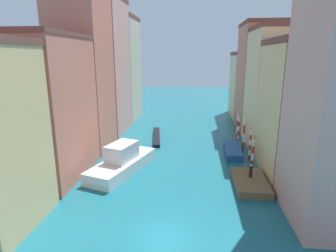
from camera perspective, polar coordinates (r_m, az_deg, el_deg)
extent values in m
plane|color=#196070|center=(44.34, 2.62, -2.79)|extent=(154.00, 154.00, 0.00)
cube|color=#C6705B|center=(32.16, -23.22, 3.11)|extent=(6.63, 10.66, 14.85)
cube|color=brown|center=(31.74, -24.63, 16.79)|extent=(6.76, 10.87, 0.47)
cube|color=#C6705B|center=(40.27, -17.20, 10.45)|extent=(6.63, 7.69, 21.51)
cube|color=tan|center=(49.03, -12.95, 11.43)|extent=(6.63, 9.92, 21.72)
cube|color=#BCB299|center=(58.75, -9.74, 11.12)|extent=(6.63, 9.83, 19.93)
cube|color=brown|center=(59.11, -10.19, 21.14)|extent=(6.76, 10.03, 0.67)
cube|color=#DBB77A|center=(33.25, 25.08, 2.62)|extent=(6.63, 9.91, 14.13)
cube|color=brown|center=(32.74, 26.49, 15.41)|extent=(6.76, 10.11, 0.70)
cube|color=beige|center=(42.51, 20.93, 6.86)|extent=(6.63, 9.78, 16.40)
cube|color=brown|center=(42.40, 22.00, 18.30)|extent=(6.76, 9.97, 0.60)
cube|color=#C6705B|center=(52.43, 18.14, 9.19)|extent=(6.63, 9.83, 17.96)
cube|color=brown|center=(52.54, 18.97, 19.32)|extent=(6.76, 10.03, 0.63)
cube|color=beige|center=(62.71, 16.02, 7.82)|extent=(6.63, 10.46, 13.06)
cube|color=brown|center=(62.38, 16.47, 14.11)|extent=(6.76, 10.67, 0.72)
cube|color=brown|center=(30.28, 16.57, -11.02)|extent=(3.24, 6.08, 0.76)
cylinder|color=black|center=(30.36, 16.66, -8.99)|extent=(0.36, 0.36, 1.15)
sphere|color=tan|center=(30.09, 16.76, -7.75)|extent=(0.26, 0.26, 0.26)
cylinder|color=red|center=(35.01, 16.88, -7.41)|extent=(0.29, 0.29, 0.89)
cylinder|color=white|center=(34.70, 16.99, -6.04)|extent=(0.29, 0.29, 0.89)
cylinder|color=red|center=(34.41, 17.10, -4.65)|extent=(0.29, 0.29, 0.89)
cylinder|color=white|center=(34.14, 17.21, -3.24)|extent=(0.29, 0.29, 0.89)
sphere|color=gold|center=(33.98, 17.27, -2.34)|extent=(0.32, 0.32, 0.32)
cylinder|color=red|center=(37.18, 16.33, -6.25)|extent=(0.25, 0.25, 0.68)
cylinder|color=white|center=(36.96, 16.41, -5.26)|extent=(0.25, 0.25, 0.68)
cylinder|color=red|center=(36.74, 16.48, -4.26)|extent=(0.25, 0.25, 0.68)
cylinder|color=white|center=(36.54, 16.56, -3.25)|extent=(0.25, 0.25, 0.68)
cylinder|color=red|center=(36.35, 16.63, -2.23)|extent=(0.25, 0.25, 0.68)
cylinder|color=white|center=(36.17, 16.71, -1.20)|extent=(0.25, 0.25, 0.68)
sphere|color=gold|center=(36.06, 16.76, -0.53)|extent=(0.27, 0.27, 0.27)
cylinder|color=red|center=(40.56, 15.18, -4.03)|extent=(0.25, 0.25, 1.23)
cylinder|color=white|center=(40.20, 15.29, -2.36)|extent=(0.25, 0.25, 1.23)
cylinder|color=red|center=(39.88, 15.40, -0.67)|extent=(0.25, 0.25, 1.23)
cylinder|color=white|center=(39.59, 15.52, 1.04)|extent=(0.25, 0.25, 1.23)
sphere|color=gold|center=(39.44, 15.59, 2.06)|extent=(0.28, 0.28, 0.28)
cylinder|color=red|center=(43.58, 14.13, -3.06)|extent=(0.27, 0.27, 0.68)
cylinder|color=white|center=(43.39, 14.19, -2.20)|extent=(0.27, 0.27, 0.68)
cylinder|color=red|center=(43.20, 14.24, -1.34)|extent=(0.27, 0.27, 0.68)
cylinder|color=white|center=(43.03, 14.30, -0.46)|extent=(0.27, 0.27, 0.68)
cylinder|color=red|center=(42.87, 14.35, 0.42)|extent=(0.27, 0.27, 0.68)
cylinder|color=white|center=(42.71, 14.41, 1.30)|extent=(0.27, 0.27, 0.68)
sphere|color=gold|center=(42.62, 14.45, 1.89)|extent=(0.29, 0.29, 0.29)
cylinder|color=red|center=(45.00, 13.96, -2.22)|extent=(0.26, 0.26, 1.10)
cylinder|color=white|center=(44.71, 14.04, -0.86)|extent=(0.26, 0.26, 1.10)
cylinder|color=red|center=(44.44, 14.13, 0.51)|extent=(0.26, 0.26, 1.10)
cylinder|color=white|center=(44.20, 14.21, 1.90)|extent=(0.26, 0.26, 1.10)
sphere|color=gold|center=(44.07, 14.26, 2.73)|extent=(0.28, 0.28, 0.28)
cube|color=white|center=(32.79, -9.34, -7.98)|extent=(6.38, 10.84, 1.40)
cube|color=silver|center=(32.21, -9.46, -5.23)|extent=(3.46, 4.46, 1.93)
cube|color=black|center=(45.09, -2.39, -2.18)|extent=(2.47, 10.10, 0.47)
cube|color=#234C93|center=(39.14, 13.14, -4.86)|extent=(2.36, 6.81, 0.85)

